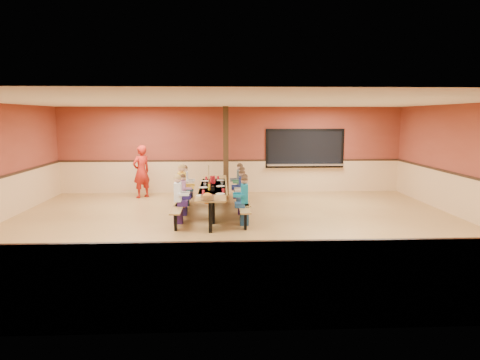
{
  "coord_description": "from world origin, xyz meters",
  "views": [
    {
      "loc": [
        -0.37,
        -10.01,
        2.66
      ],
      "look_at": [
        0.09,
        0.15,
        1.15
      ],
      "focal_mm": 32.0,
      "sensor_mm": 36.0,
      "label": 1
    }
  ],
  "objects": [
    {
      "name": "kitchen_pass_through",
      "position": [
        2.6,
        4.96,
        1.49
      ],
      "size": [
        2.78,
        0.28,
        1.38
      ],
      "color": "black",
      "rests_on": "ground"
    },
    {
      "name": "seated_child_green_sec",
      "position": [
        0.25,
        2.45,
        0.6
      ],
      "size": [
        0.36,
        0.29,
        1.19
      ],
      "primitive_type": null,
      "color": "#316B46",
      "rests_on": "ground"
    },
    {
      "name": "seated_child_grey_left",
      "position": [
        -1.45,
        2.71,
        0.6
      ],
      "size": [
        0.37,
        0.3,
        1.21
      ],
      "primitive_type": null,
      "color": "silver",
      "rests_on": "ground"
    },
    {
      "name": "seated_child_white_left",
      "position": [
        -1.45,
        0.53,
        0.61
      ],
      "size": [
        0.37,
        0.31,
        1.22
      ],
      "primitive_type": null,
      "color": "white",
      "rests_on": "ground"
    },
    {
      "name": "seated_child_purple_sec",
      "position": [
        -1.4,
        1.44,
        0.55
      ],
      "size": [
        0.32,
        0.26,
        1.11
      ],
      "primitive_type": null,
      "color": "#9D659A",
      "rests_on": "ground"
    },
    {
      "name": "cafeteria_table_main",
      "position": [
        -0.62,
        1.43,
        0.53
      ],
      "size": [
        1.91,
        3.7,
        0.74
      ],
      "color": "olive",
      "rests_on": "ground"
    },
    {
      "name": "chip_bowl",
      "position": [
        -0.69,
        -0.22,
        0.81
      ],
      "size": [
        0.32,
        0.32,
        0.15
      ],
      "primitive_type": null,
      "color": "orange",
      "rests_on": "cafeteria_table_main"
    },
    {
      "name": "seated_child_tan_sec",
      "position": [
        0.25,
        1.05,
        0.58
      ],
      "size": [
        0.34,
        0.28,
        1.16
      ],
      "primitive_type": null,
      "color": "#BAAB94",
      "rests_on": "ground"
    },
    {
      "name": "punch_pitcher",
      "position": [
        -0.61,
        2.25,
        0.85
      ],
      "size": [
        0.16,
        0.16,
        0.22
      ],
      "primitive_type": "cylinder",
      "color": "#AE1720",
      "rests_on": "cafeteria_table_main"
    },
    {
      "name": "place_settings",
      "position": [
        -0.62,
        1.43,
        0.8
      ],
      "size": [
        0.65,
        3.3,
        0.11
      ],
      "primitive_type": null,
      "color": "beige",
      "rests_on": "cafeteria_table_main"
    },
    {
      "name": "seated_child_teal_right",
      "position": [
        0.2,
        0.31,
        0.6
      ],
      "size": [
        0.36,
        0.3,
        1.2
      ],
      "primitive_type": null,
      "color": "#13799D",
      "rests_on": "ground"
    },
    {
      "name": "seated_adult_yellow",
      "position": [
        -1.45,
        1.67,
        0.68
      ],
      "size": [
        0.44,
        0.36,
        1.36
      ],
      "primitive_type": null,
      "color": "yellow",
      "rests_on": "ground"
    },
    {
      "name": "cafeteria_table_second",
      "position": [
        -0.57,
        2.25,
        0.53
      ],
      "size": [
        1.91,
        3.7,
        0.74
      ],
      "color": "olive",
      "rests_on": "ground"
    },
    {
      "name": "condiment_ketchup",
      "position": [
        -0.68,
        1.3,
        0.82
      ],
      "size": [
        0.06,
        0.06,
        0.17
      ],
      "primitive_type": "cylinder",
      "color": "#B2140F",
      "rests_on": "cafeteria_table_main"
    },
    {
      "name": "seated_child_char_right",
      "position": [
        0.2,
        2.84,
        0.62
      ],
      "size": [
        0.39,
        0.32,
        1.25
      ],
      "primitive_type": null,
      "color": "#545E61",
      "rests_on": "ground"
    },
    {
      "name": "napkin_dispenser",
      "position": [
        -0.59,
        0.98,
        0.8
      ],
      "size": [
        0.1,
        0.14,
        0.13
      ],
      "primitive_type": "cube",
      "color": "black",
      "rests_on": "cafeteria_table_main"
    },
    {
      "name": "table_paddle",
      "position": [
        -0.71,
        1.98,
        0.88
      ],
      "size": [
        0.16,
        0.16,
        0.56
      ],
      "color": "black",
      "rests_on": "cafeteria_table_main"
    },
    {
      "name": "room_envelope",
      "position": [
        0.0,
        0.0,
        0.69
      ],
      "size": [
        12.04,
        10.04,
        3.02
      ],
      "color": "brown",
      "rests_on": "ground"
    },
    {
      "name": "condiment_mustard",
      "position": [
        -0.68,
        1.09,
        0.82
      ],
      "size": [
        0.06,
        0.06,
        0.17
      ],
      "primitive_type": "cylinder",
      "color": "yellow",
      "rests_on": "cafeteria_table_main"
    },
    {
      "name": "standing_woman",
      "position": [
        -2.99,
        4.09,
        0.87
      ],
      "size": [
        0.74,
        0.74,
        1.74
      ],
      "primitive_type": "imported",
      "rotation": [
        0.0,
        0.0,
        3.92
      ],
      "color": "#AB1D13",
      "rests_on": "ground"
    },
    {
      "name": "ground",
      "position": [
        0.0,
        0.0,
        0.0
      ],
      "size": [
        12.0,
        12.0,
        0.0
      ],
      "primitive_type": "plane",
      "color": "olive",
      "rests_on": "ground"
    },
    {
      "name": "seated_child_navy_right",
      "position": [
        0.2,
        1.5,
        0.61
      ],
      "size": [
        0.37,
        0.3,
        1.21
      ],
      "primitive_type": null,
      "color": "navy",
      "rests_on": "ground"
    },
    {
      "name": "structural_post",
      "position": [
        -0.2,
        4.4,
        1.5
      ],
      "size": [
        0.18,
        0.18,
        3.0
      ],
      "primitive_type": "cube",
      "color": "black",
      "rests_on": "ground"
    }
  ]
}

